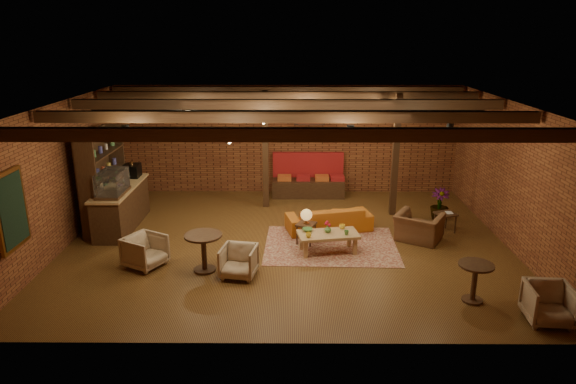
{
  "coord_description": "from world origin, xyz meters",
  "views": [
    {
      "loc": [
        0.1,
        -10.96,
        4.67
      ],
      "look_at": [
        0.03,
        0.2,
        1.17
      ],
      "focal_mm": 32.0,
      "sensor_mm": 36.0,
      "label": 1
    }
  ],
  "objects_px": {
    "side_table_book": "(446,214)",
    "round_table_left": "(204,246)",
    "armchair_b": "(239,260)",
    "armchair_far": "(549,302)",
    "plant_tall": "(442,174)",
    "side_table_lamp": "(306,218)",
    "armchair_right": "(419,223)",
    "armchair_a": "(145,250)",
    "round_table_right": "(475,276)",
    "sofa": "(329,219)",
    "coffee_table": "(327,235)"
  },
  "relations": [
    {
      "from": "coffee_table",
      "to": "plant_tall",
      "type": "relative_size",
      "value": 0.57
    },
    {
      "from": "armchair_right",
      "to": "round_table_right",
      "type": "bearing_deg",
      "value": 127.62
    },
    {
      "from": "armchair_b",
      "to": "round_table_right",
      "type": "relative_size",
      "value": 0.95
    },
    {
      "from": "sofa",
      "to": "round_table_left",
      "type": "xyz_separation_m",
      "value": [
        -2.68,
        -2.26,
        0.24
      ]
    },
    {
      "from": "coffee_table",
      "to": "side_table_book",
      "type": "height_order",
      "value": "coffee_table"
    },
    {
      "from": "round_table_right",
      "to": "armchair_right",
      "type": "bearing_deg",
      "value": 96.61
    },
    {
      "from": "round_table_right",
      "to": "plant_tall",
      "type": "bearing_deg",
      "value": 82.69
    },
    {
      "from": "side_table_book",
      "to": "coffee_table",
      "type": "bearing_deg",
      "value": -157.31
    },
    {
      "from": "armchair_right",
      "to": "side_table_book",
      "type": "distance_m",
      "value": 0.95
    },
    {
      "from": "armchair_a",
      "to": "armchair_far",
      "type": "bearing_deg",
      "value": -76.98
    },
    {
      "from": "coffee_table",
      "to": "armchair_b",
      "type": "relative_size",
      "value": 2.03
    },
    {
      "from": "round_table_right",
      "to": "side_table_book",
      "type": "bearing_deg",
      "value": 82.42
    },
    {
      "from": "round_table_left",
      "to": "plant_tall",
      "type": "bearing_deg",
      "value": 28.46
    },
    {
      "from": "round_table_left",
      "to": "coffee_table",
      "type": "bearing_deg",
      "value": 20.07
    },
    {
      "from": "coffee_table",
      "to": "side_table_lamp",
      "type": "xyz_separation_m",
      "value": [
        -0.45,
        0.49,
        0.23
      ]
    },
    {
      "from": "round_table_left",
      "to": "armchair_far",
      "type": "bearing_deg",
      "value": -17.32
    },
    {
      "from": "coffee_table",
      "to": "side_table_book",
      "type": "bearing_deg",
      "value": 22.69
    },
    {
      "from": "round_table_left",
      "to": "armchair_a",
      "type": "bearing_deg",
      "value": 171.19
    },
    {
      "from": "coffee_table",
      "to": "armchair_a",
      "type": "relative_size",
      "value": 1.89
    },
    {
      "from": "armchair_a",
      "to": "armchair_b",
      "type": "bearing_deg",
      "value": -73.41
    },
    {
      "from": "armchair_b",
      "to": "round_table_right",
      "type": "distance_m",
      "value": 4.43
    },
    {
      "from": "armchair_right",
      "to": "armchair_a",
      "type": "bearing_deg",
      "value": 44.36
    },
    {
      "from": "side_table_lamp",
      "to": "armchair_far",
      "type": "xyz_separation_m",
      "value": [
        3.96,
        -3.31,
        -0.27
      ]
    },
    {
      "from": "armchair_b",
      "to": "coffee_table",
      "type": "bearing_deg",
      "value": 42.6
    },
    {
      "from": "armchair_b",
      "to": "armchair_right",
      "type": "xyz_separation_m",
      "value": [
        4.0,
        1.85,
        0.09
      ]
    },
    {
      "from": "armchair_b",
      "to": "armchair_far",
      "type": "relative_size",
      "value": 0.94
    },
    {
      "from": "coffee_table",
      "to": "armchair_far",
      "type": "height_order",
      "value": "armchair_far"
    },
    {
      "from": "side_table_book",
      "to": "plant_tall",
      "type": "height_order",
      "value": "plant_tall"
    },
    {
      "from": "round_table_left",
      "to": "side_table_book",
      "type": "xyz_separation_m",
      "value": [
        5.5,
        2.16,
        -0.09
      ]
    },
    {
      "from": "plant_tall",
      "to": "coffee_table",
      "type": "bearing_deg",
      "value": -145.34
    },
    {
      "from": "armchair_right",
      "to": "armchair_b",
      "type": "bearing_deg",
      "value": 55.84
    },
    {
      "from": "side_table_book",
      "to": "plant_tall",
      "type": "relative_size",
      "value": 0.23
    },
    {
      "from": "armchair_b",
      "to": "armchair_right",
      "type": "relative_size",
      "value": 0.69
    },
    {
      "from": "sofa",
      "to": "side_table_lamp",
      "type": "bearing_deg",
      "value": 42.51
    },
    {
      "from": "sofa",
      "to": "plant_tall",
      "type": "distance_m",
      "value": 3.15
    },
    {
      "from": "armchair_a",
      "to": "side_table_book",
      "type": "relative_size",
      "value": 1.32
    },
    {
      "from": "coffee_table",
      "to": "side_table_book",
      "type": "relative_size",
      "value": 2.49
    },
    {
      "from": "round_table_left",
      "to": "side_table_book",
      "type": "bearing_deg",
      "value": 21.48
    },
    {
      "from": "sofa",
      "to": "armchair_right",
      "type": "relative_size",
      "value": 2.05
    },
    {
      "from": "side_table_lamp",
      "to": "plant_tall",
      "type": "height_order",
      "value": "plant_tall"
    },
    {
      "from": "coffee_table",
      "to": "side_table_lamp",
      "type": "bearing_deg",
      "value": 133.01
    },
    {
      "from": "armchair_far",
      "to": "armchair_b",
      "type": "bearing_deg",
      "value": 167.96
    },
    {
      "from": "side_table_lamp",
      "to": "armchair_right",
      "type": "height_order",
      "value": "armchair_right"
    },
    {
      "from": "side_table_lamp",
      "to": "plant_tall",
      "type": "xyz_separation_m",
      "value": [
        3.49,
        1.61,
        0.6
      ]
    },
    {
      "from": "round_table_left",
      "to": "armchair_b",
      "type": "height_order",
      "value": "round_table_left"
    },
    {
      "from": "armchair_far",
      "to": "plant_tall",
      "type": "height_order",
      "value": "plant_tall"
    },
    {
      "from": "sofa",
      "to": "side_table_book",
      "type": "bearing_deg",
      "value": 165.0
    },
    {
      "from": "armchair_far",
      "to": "plant_tall",
      "type": "distance_m",
      "value": 5.02
    },
    {
      "from": "side_table_lamp",
      "to": "armchair_right",
      "type": "xyz_separation_m",
      "value": [
        2.62,
        0.19,
        -0.2
      ]
    },
    {
      "from": "side_table_book",
      "to": "round_table_left",
      "type": "bearing_deg",
      "value": -158.52
    }
  ]
}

